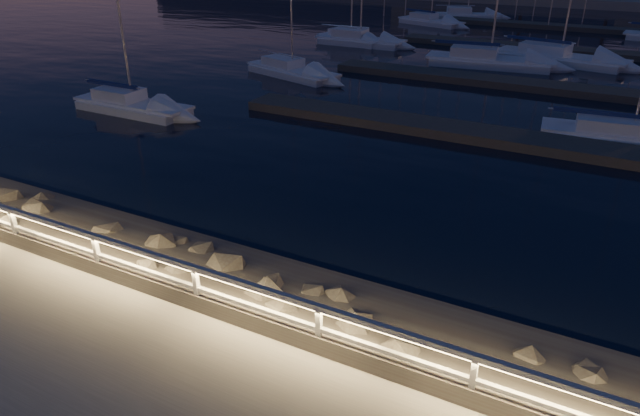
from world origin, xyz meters
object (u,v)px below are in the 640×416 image
Objects in this scene: sailboat_j at (486,59)px; sailboat_n at (429,20)px; sailboat_a at (130,103)px; guard_rail at (272,302)px; sailboat_f at (290,69)px; sailboat_c at (626,134)px; sailboat_e at (349,38)px; sailboat_i at (358,39)px; sailboat_g at (557,56)px; sailboat_m at (466,15)px.

sailboat_j is 1.23× the size of sailboat_n.
guard_rail is at bearing -36.83° from sailboat_a.
sailboat_j reaches higher than guard_rail.
sailboat_f reaches higher than sailboat_a.
sailboat_c is 15.31m from sailboat_j.
sailboat_a is at bearing -78.50° from sailboat_e.
sailboat_e is at bearing 156.35° from sailboat_i.
sailboat_g is 18.36m from sailboat_n.
sailboat_f is 0.82× the size of sailboat_j.
sailboat_g is 1.26× the size of sailboat_m.
sailboat_i reaches higher than sailboat_c.
sailboat_i is (2.31, 21.96, 0.03)m from sailboat_a.
sailboat_a is at bearing -118.53° from sailboat_m.
guard_rail is 3.05× the size of sailboat_g.
sailboat_n is (2.44, 12.61, -0.00)m from sailboat_e.
sailboat_c is 1.06× the size of sailboat_f.
sailboat_f is 13.07m from sailboat_j.
sailboat_e is 1.04m from sailboat_i.
sailboat_m is 5.96m from sailboat_n.
sailboat_a is 1.05× the size of sailboat_e.
sailboat_c is at bearing -62.35° from sailboat_j.
sailboat_m reaches higher than sailboat_a.
sailboat_g reaches higher than sailboat_m.
sailboat_m is (-11.19, 18.42, -0.02)m from sailboat_g.
sailboat_i is at bearing 110.33° from sailboat_f.
sailboat_n is (3.80, 34.99, -0.01)m from sailboat_a.
sailboat_a is 41.02m from sailboat_m.
sailboat_f is 0.99× the size of sailboat_m.
sailboat_c is 1.15× the size of sailboat_e.
sailboat_a is 0.79× the size of sailboat_j.
sailboat_i is at bearing 156.30° from sailboat_j.
sailboat_i is 1.06× the size of sailboat_m.
sailboat_c is at bearing -23.25° from sailboat_e.
sailboat_g is (1.07, 34.20, -0.93)m from guard_rail.
sailboat_c is 16.63m from sailboat_g.
sailboat_g is at bearing 88.20° from guard_rail.
sailboat_f is at bearing -128.84° from sailboat_g.
sailboat_i is (-19.49, 15.67, 0.04)m from sailboat_c.
sailboat_f is 0.94× the size of sailboat_i.
sailboat_e is at bearing -124.05° from sailboat_m.
sailboat_g is at bearing 33.12° from sailboat_j.
sailboat_n is (-13.16, 12.79, -0.05)m from sailboat_g.
sailboat_j is (11.66, -3.55, 0.06)m from sailboat_e.
sailboat_a is at bearing -116.46° from sailboat_g.
sailboat_n is at bearing 112.31° from sailboat_j.
sailboat_i reaches higher than sailboat_n.
sailboat_n is at bearing -129.78° from sailboat_m.
sailboat_g is (15.61, -0.18, 0.05)m from sailboat_e.
sailboat_e is 18.76m from sailboat_m.
sailboat_a is 35.19m from sailboat_n.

